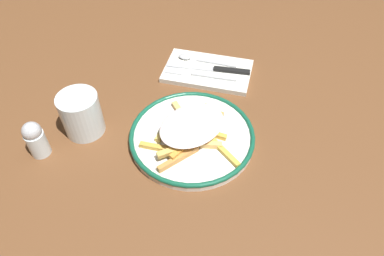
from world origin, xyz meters
TOP-DOWN VIEW (x-y plane):
  - ground_plane at (0.00, 0.00)m, footprint 2.60×2.60m
  - plate at (0.00, 0.00)m, footprint 0.26×0.26m
  - fries_heap at (-0.00, 0.00)m, footprint 0.20×0.20m
  - napkin at (0.22, 0.02)m, footprint 0.14×0.22m
  - fork at (0.19, 0.03)m, footprint 0.03×0.18m
  - knife at (0.22, 0.00)m, footprint 0.04×0.21m
  - spoon at (0.25, 0.06)m, footprint 0.02×0.15m
  - water_glass at (-0.03, 0.23)m, footprint 0.08×0.08m
  - salt_shaker at (-0.12, 0.28)m, footprint 0.04×0.04m

SIDE VIEW (x-z plane):
  - ground_plane at x=0.00m, z-range 0.00..0.00m
  - napkin at x=0.22m, z-range 0.00..0.01m
  - plate at x=0.00m, z-range 0.00..0.02m
  - fork at x=0.19m, z-range 0.01..0.02m
  - knife at x=0.22m, z-range 0.01..0.02m
  - spoon at x=0.25m, z-range 0.01..0.02m
  - fries_heap at x=0.00m, z-range 0.02..0.05m
  - salt_shaker at x=-0.12m, z-range 0.00..0.08m
  - water_glass at x=-0.03m, z-range 0.00..0.09m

